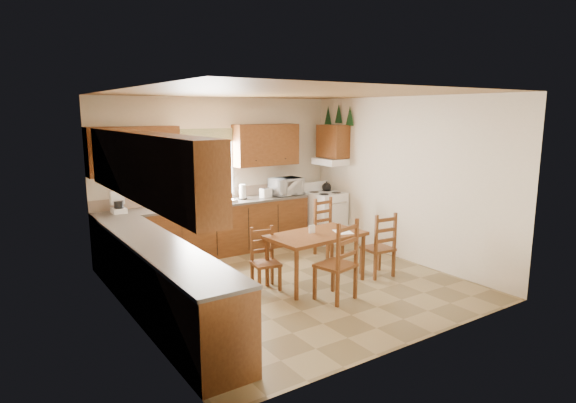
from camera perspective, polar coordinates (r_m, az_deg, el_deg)
floor at (r=7.07m, az=0.35°, el=-9.70°), size 4.50×4.50×0.00m
ceiling at (r=6.63m, az=0.38°, el=12.73°), size 4.50×4.50×0.00m
wall_left at (r=5.78m, az=-18.40°, el=-0.94°), size 4.50×4.50×0.00m
wall_right at (r=8.19m, az=13.51°, el=2.56°), size 4.50×4.50×0.00m
wall_back at (r=8.65m, az=-8.06°, el=3.17°), size 4.50×4.50×0.00m
wall_front at (r=5.06m, az=14.87°, el=-2.35°), size 4.50×4.50×0.00m
lower_cab_back at (r=8.40m, az=-9.31°, el=-3.41°), size 3.75×0.60×0.88m
lower_cab_left at (r=5.97m, az=-14.69°, el=-9.46°), size 0.60×3.60×0.88m
counter_back at (r=8.30m, az=-9.40°, el=-0.33°), size 3.75×0.63×0.04m
counter_left at (r=5.83m, az=-14.90°, el=-5.21°), size 0.63×3.60×0.04m
backsplash at (r=8.54m, az=-10.23°, el=0.70°), size 3.75×0.01×0.18m
upper_cab_back_left at (r=7.90m, az=-17.82°, el=5.75°), size 1.41×0.33×0.75m
upper_cab_back_right at (r=8.87m, az=-2.62°, el=6.72°), size 1.25×0.33×0.75m
upper_cab_left at (r=5.61m, az=-16.66°, el=4.04°), size 0.33×3.60×0.75m
upper_cab_stove at (r=9.21m, az=5.33°, el=7.11°), size 0.33×0.62×0.62m
range_hood at (r=9.21m, az=5.05°, el=4.74°), size 0.44×0.62×0.12m
window_frame at (r=8.48m, az=-9.83°, el=4.33°), size 1.13×0.02×1.18m
window_pane at (r=8.47m, az=-9.82°, el=4.33°), size 1.05×0.01×1.10m
window_valance at (r=8.41m, az=-9.86°, el=7.70°), size 1.19×0.01×0.24m
sink_basin at (r=8.32m, az=-8.94°, el=-0.01°), size 0.75×0.45×0.04m
pine_decal_a at (r=9.04m, az=7.34°, el=10.05°), size 0.22×0.22×0.36m
pine_decal_b at (r=9.28m, az=6.02°, el=10.34°), size 0.22×0.22×0.36m
pine_decal_c at (r=9.53m, az=4.77°, el=10.12°), size 0.22×0.22×0.36m
stove at (r=9.25m, az=4.39°, el=-1.87°), size 0.67×0.69×0.92m
coffeemaker at (r=7.80m, az=-19.47°, el=-0.04°), size 0.25×0.28×0.35m
paper_towel at (r=8.57m, az=-5.40°, el=1.15°), size 0.14×0.14×0.27m
toaster at (r=8.74m, az=-2.65°, el=1.03°), size 0.22×0.17×0.16m
microwave at (r=8.98m, az=-0.24°, el=1.80°), size 0.56×0.42×0.32m
dining_table at (r=7.00m, az=3.32°, el=-6.75°), size 1.43×0.88×0.74m
chair_near_left at (r=6.38m, az=5.65°, el=-6.89°), size 0.54×0.53×1.08m
chair_near_right at (r=7.40m, az=10.61°, el=-4.99°), size 0.44×0.42×0.98m
chair_far_left at (r=6.74m, az=-2.66°, el=-6.86°), size 0.42×0.40×0.86m
chair_far_right at (r=8.34m, az=4.89°, el=-3.08°), size 0.43×0.41×0.97m
table_paper at (r=7.03m, az=6.52°, el=-3.58°), size 0.32×0.37×0.00m
table_card at (r=6.92m, az=2.86°, el=-3.28°), size 0.09×0.05×0.12m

